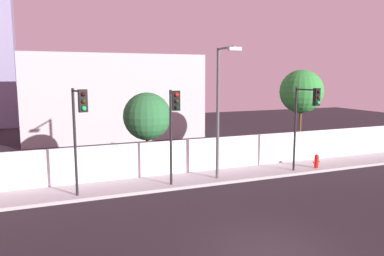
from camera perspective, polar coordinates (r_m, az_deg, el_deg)
name	(u,v)px	position (r m, az deg, el deg)	size (l,w,h in m)	color
ground_plane	(270,252)	(12.50, 11.71, -17.99)	(80.00, 80.00, 0.00)	black
sidewalk	(179,181)	(19.35, -2.04, -8.06)	(36.00, 2.40, 0.15)	#A1A1A1
perimeter_wall	(170,157)	(20.29, -3.31, -4.46)	(36.00, 0.18, 1.80)	white
traffic_light_left	(174,117)	(17.35, -2.81, 1.63)	(0.35, 1.24, 4.60)	black
traffic_light_center	(307,111)	(20.82, 17.01, 2.46)	(0.45, 1.64, 4.63)	black
traffic_light_right	(79,120)	(16.15, -16.80, 1.24)	(0.49, 1.81, 4.74)	black
street_lamp_curbside	(220,103)	(18.74, 4.30, 3.87)	(0.61, 2.00, 6.62)	#4C4C51
fire_hydrant	(317,161)	(22.73, 18.40, -4.72)	(0.44, 0.26, 0.79)	red
roadside_tree_leftmost	(147,117)	(20.90, -6.83, 1.74)	(2.66, 2.66, 4.50)	brown
roadside_tree_midleft	(301,92)	(25.59, 16.29, 5.34)	(2.83, 2.83, 5.79)	brown
low_building_distant	(113,97)	(33.34, -11.89, 4.69)	(14.79, 6.00, 7.14)	#ADADAD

